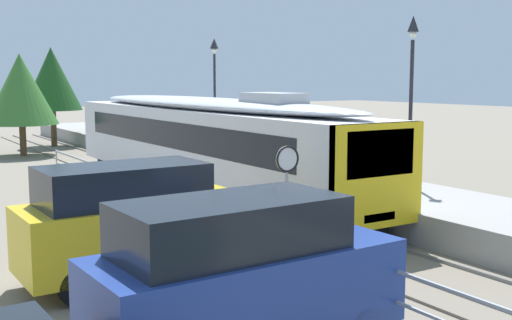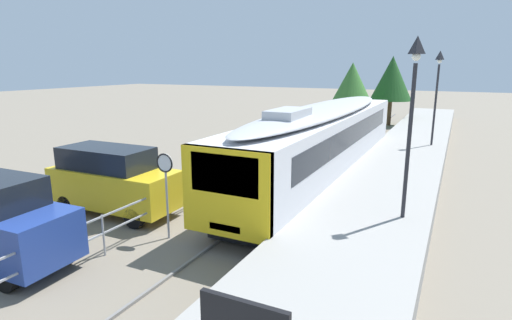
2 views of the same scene
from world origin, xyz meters
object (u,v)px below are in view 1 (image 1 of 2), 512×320
(commuter_train, at_px, (203,139))
(platform_lamp_far_end, at_px, (214,72))
(parked_van_blue, at_px, (243,276))
(parked_van_yellow, at_px, (134,221))
(platform_lamp_mid_platform, at_px, (412,68))
(speed_limit_sign, at_px, (287,176))

(commuter_train, xyz_separation_m, platform_lamp_far_end, (4.37, 7.15, 2.48))
(parked_van_blue, relative_size, parked_van_yellow, 1.00)
(platform_lamp_mid_platform, xyz_separation_m, speed_limit_sign, (-6.76, -2.85, -2.50))
(platform_lamp_far_end, distance_m, parked_van_blue, 22.06)
(speed_limit_sign, relative_size, parked_van_blue, 0.56)
(commuter_train, distance_m, parked_van_blue, 13.49)
(platform_lamp_mid_platform, height_order, speed_limit_sign, platform_lamp_mid_platform)
(platform_lamp_far_end, bearing_deg, parked_van_yellow, -124.04)
(commuter_train, relative_size, platform_lamp_mid_platform, 3.47)
(commuter_train, bearing_deg, platform_lamp_mid_platform, -53.27)
(platform_lamp_mid_platform, relative_size, platform_lamp_far_end, 1.00)
(speed_limit_sign, xyz_separation_m, parked_van_blue, (-3.28, -3.51, -0.83))
(parked_van_blue, xyz_separation_m, parked_van_yellow, (-0.00, 4.49, 0.00))
(platform_lamp_mid_platform, height_order, parked_van_blue, platform_lamp_mid_platform)
(parked_van_blue, height_order, parked_van_yellow, same)
(platform_lamp_mid_platform, xyz_separation_m, platform_lamp_far_end, (0.00, 13.00, 0.00))
(speed_limit_sign, height_order, parked_van_blue, speed_limit_sign)
(platform_lamp_far_end, xyz_separation_m, speed_limit_sign, (-6.76, -15.85, -2.50))
(commuter_train, bearing_deg, speed_limit_sign, -105.41)
(parked_van_blue, bearing_deg, platform_lamp_far_end, 62.58)
(speed_limit_sign, bearing_deg, commuter_train, 74.59)
(platform_lamp_mid_platform, bearing_deg, parked_van_blue, -147.65)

